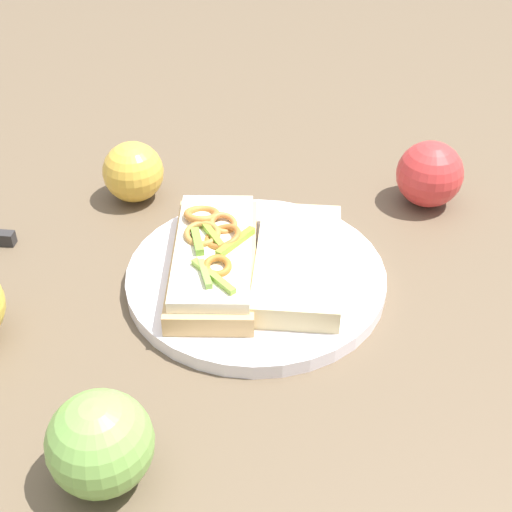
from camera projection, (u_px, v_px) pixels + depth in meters
ground_plane at (256, 283)px, 0.74m from camera, size 2.00×2.00×0.00m
plate at (256, 278)px, 0.74m from camera, size 0.26×0.26×0.02m
sandwich at (214, 257)px, 0.72m from camera, size 0.19×0.08×0.05m
bread_slice_side at (298, 262)px, 0.73m from camera, size 0.18×0.10×0.02m
apple_0 at (100, 443)px, 0.54m from camera, size 0.11×0.11×0.08m
apple_3 at (430, 174)px, 0.84m from camera, size 0.09×0.09×0.08m
apple_4 at (133, 172)px, 0.85m from camera, size 0.10×0.10×0.07m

